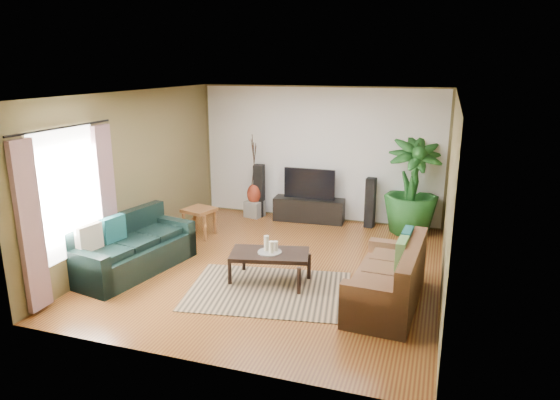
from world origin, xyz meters
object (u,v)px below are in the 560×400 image
at_px(tv_stand, 309,210).
at_px(speaker_right, 370,203).
at_px(side_table, 200,222).
at_px(vase, 254,194).
at_px(coffee_table, 270,267).
at_px(pedestal, 255,209).
at_px(sofa_right, 387,274).
at_px(television, 309,184).
at_px(sofa_left, 133,245).
at_px(speaker_left, 259,191).
at_px(potted_plant, 412,187).

height_order(tv_stand, speaker_right, speaker_right).
height_order(speaker_right, side_table, speaker_right).
bearing_deg(vase, speaker_right, 1.57).
bearing_deg(coffee_table, pedestal, 102.06).
relative_size(sofa_right, speaker_right, 1.82).
height_order(television, pedestal, television).
relative_size(speaker_right, pedestal, 2.93).
xyz_separation_m(sofa_left, coffee_table, (2.14, 0.27, -0.19)).
bearing_deg(sofa_right, side_table, -111.38).
bearing_deg(vase, tv_stand, 3.22).
bearing_deg(sofa_right, vase, -131.96).
bearing_deg(sofa_left, television, -18.84).
distance_m(coffee_table, television, 3.11).
xyz_separation_m(tv_stand, speaker_left, (-1.08, 0.00, 0.31)).
relative_size(speaker_right, vase, 2.29).
relative_size(vase, side_table, 0.81).
height_order(sofa_right, television, television).
xyz_separation_m(sofa_left, side_table, (0.21, 1.79, -0.16)).
bearing_deg(sofa_left, tv_stand, -18.84).
xyz_separation_m(sofa_left, speaker_left, (0.82, 3.32, 0.13)).
bearing_deg(tv_stand, pedestal, 179.63).
xyz_separation_m(coffee_table, potted_plant, (1.78, 2.96, 0.67)).
height_order(sofa_left, pedestal, sofa_left).
bearing_deg(vase, speaker_left, 38.29).
bearing_deg(potted_plant, pedestal, 179.45).
relative_size(speaker_left, potted_plant, 0.61).
xyz_separation_m(sofa_left, pedestal, (0.74, 3.26, -0.26)).
distance_m(speaker_left, side_table, 1.68).
bearing_deg(potted_plant, vase, 179.45).
bearing_deg(sofa_left, coffee_table, -71.89).
height_order(tv_stand, pedestal, tv_stand).
bearing_deg(speaker_right, vase, -171.53).
bearing_deg(television, sofa_left, -119.88).
relative_size(coffee_table, pedestal, 3.35).
bearing_deg(side_table, sofa_right, -25.00).
distance_m(sofa_right, speaker_right, 3.30).
bearing_deg(side_table, pedestal, 70.26).
bearing_deg(side_table, potted_plant, 21.26).
xyz_separation_m(pedestal, side_table, (-0.53, -1.47, 0.10)).
height_order(sofa_left, coffee_table, sofa_left).
bearing_deg(coffee_table, television, 81.31).
relative_size(television, potted_plant, 0.58).
bearing_deg(sofa_left, pedestal, -1.78).
distance_m(tv_stand, television, 0.55).
xyz_separation_m(potted_plant, pedestal, (-3.17, 0.03, -0.73)).
distance_m(speaker_left, vase, 0.12).
height_order(sofa_right, pedestal, sofa_right).
relative_size(coffee_table, television, 1.08).
distance_m(pedestal, vase, 0.32).
xyz_separation_m(speaker_left, potted_plant, (3.09, -0.10, 0.35)).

